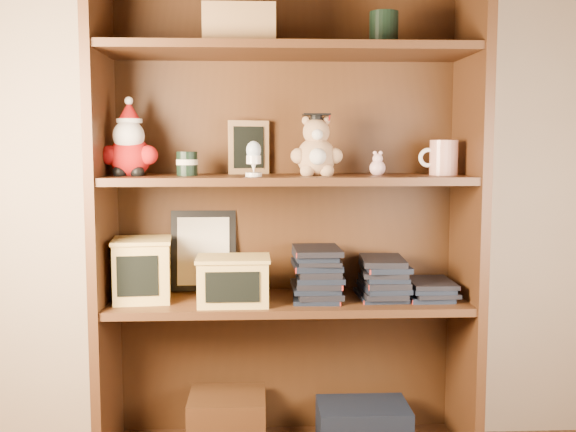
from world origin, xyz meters
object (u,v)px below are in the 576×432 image
treats_box (142,269)px  bookcase (287,227)px  teacher_mug (443,158)px  grad_teddy_bear (316,151)px

treats_box → bookcase: bearing=6.3°
bookcase → teacher_mug: (0.50, -0.05, 0.23)m
teacher_mug → treats_box: (-0.96, -0.00, -0.35)m
grad_teddy_bear → treats_box: size_ratio=1.00×
grad_teddy_bear → treats_box: bearing=179.5°
bookcase → treats_box: 0.48m
bookcase → teacher_mug: 0.55m
bookcase → teacher_mug: bearing=-5.8°
treats_box → teacher_mug: bearing=0.1°
bookcase → grad_teddy_bear: size_ratio=7.96×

